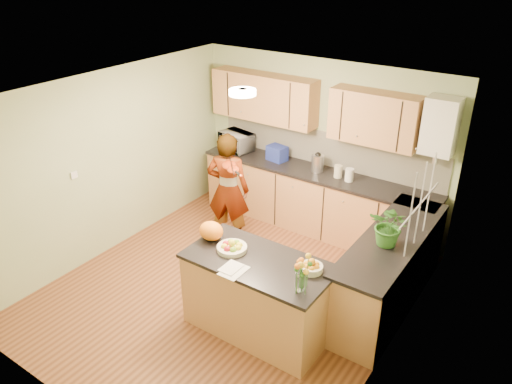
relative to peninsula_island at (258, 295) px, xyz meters
The scene contains 28 objects.
floor 0.90m from the peninsula_island, 150.73° to the left, with size 4.50×4.50×0.00m, color #5B311A.
ceiling 2.19m from the peninsula_island, 150.73° to the left, with size 4.00×4.50×0.02m, color silver.
wall_back 2.83m from the peninsula_island, 104.47° to the left, with size 4.00×0.02×2.50m, color #91A274.
wall_front 2.14m from the peninsula_island, 109.95° to the right, with size 4.00×0.02×2.50m, color #91A274.
wall_left 2.82m from the peninsula_island, behind, with size 0.02×4.50×2.50m, color #91A274.
wall_right 1.59m from the peninsula_island, 16.06° to the left, with size 0.02×4.50×2.50m, color #91A274.
back_counter 2.40m from the peninsula_island, 103.95° to the left, with size 3.64×0.62×0.94m.
right_counter 1.60m from the peninsula_island, 50.32° to the left, with size 0.62×2.24×0.94m.
splashback 2.78m from the peninsula_island, 102.48° to the left, with size 3.60×0.02×0.52m, color beige.
upper_cabinets 2.95m from the peninsula_island, 109.15° to the left, with size 3.20×0.34×0.70m.
boiler 3.04m from the peninsula_island, 67.54° to the left, with size 0.40×0.30×0.86m.
window_right 1.97m from the peninsula_island, 36.73° to the left, with size 0.01×1.30×1.05m.
light_switch 2.80m from the peninsula_island, behind, with size 0.02×0.09×0.09m, color white.
ceiling_lamp 2.22m from the peninsula_island, 134.93° to the left, with size 0.30×0.30×0.07m.
peninsula_island is the anchor object (origin of this frame).
fruit_dish 0.61m from the peninsula_island, behind, with size 0.33×0.33×0.12m.
orange_bowl 0.77m from the peninsula_island, 15.26° to the left, with size 0.23×0.23×0.14m.
flower_vase 0.97m from the peninsula_island, 16.70° to the right, with size 0.23×0.23×0.43m.
orange_bag 0.88m from the peninsula_island, behind, with size 0.29×0.24×0.21m, color orange.
papers 0.56m from the peninsula_island, 108.43° to the right, with size 0.22×0.29×0.01m, color white.
violinist 1.95m from the peninsula_island, 137.10° to the left, with size 0.61×0.40×1.66m, color tan.
violin 1.83m from the peninsula_island, 137.99° to the left, with size 0.66×0.26×0.13m, color #501505, non-canonical shape.
microwave 3.18m from the peninsula_island, 130.78° to the left, with size 0.52×0.36×0.29m, color white.
blue_box 2.75m from the peninsula_island, 118.25° to the left, with size 0.29×0.21×0.23m, color navy.
kettle 2.50m from the peninsula_island, 103.62° to the left, with size 0.18×0.18×0.34m.
jar_cream 2.40m from the peninsula_island, 95.50° to the left, with size 0.12×0.12×0.18m, color beige.
jar_white 2.37m from the peninsula_island, 91.01° to the left, with size 0.12×0.12×0.18m, color white.
potted_plant 1.62m from the peninsula_island, 45.12° to the left, with size 0.43×0.38×0.48m, color #306C24.
Camera 1 is at (3.14, -4.00, 3.90)m, focal length 35.00 mm.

